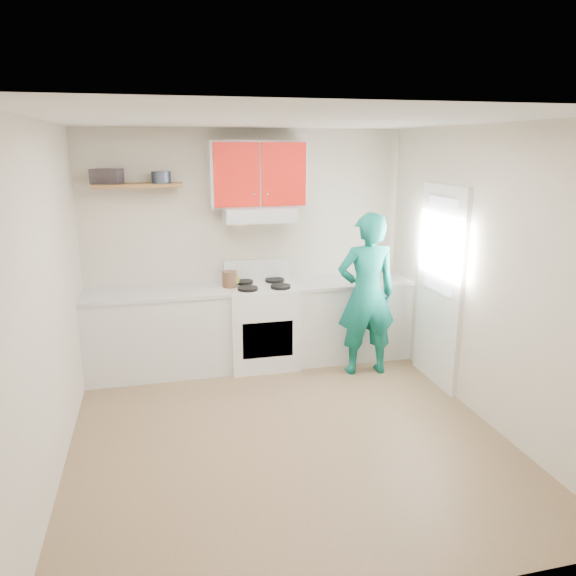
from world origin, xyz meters
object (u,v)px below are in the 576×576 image
object	(u,v)px
person	(367,295)
tin	(161,177)
crock	(230,280)
kettle	(232,280)
stove	(262,325)

from	to	relation	value
person	tin	bearing A→B (deg)	-14.01
crock	person	distance (m)	1.49
tin	kettle	distance (m)	1.30
tin	kettle	xyz separation A→B (m)	(0.69, -0.11, -1.10)
stove	person	size ratio (longest dim) A/B	0.52
tin	kettle	bearing A→B (deg)	-8.77
stove	crock	size ratio (longest dim) A/B	4.73
tin	crock	distance (m)	1.29
stove	crock	bearing A→B (deg)	176.02
tin	crock	size ratio (longest dim) A/B	1.02
kettle	crock	xyz separation A→B (m)	(-0.02, -0.02, 0.00)
tin	person	bearing A→B (deg)	-17.30
tin	crock	xyz separation A→B (m)	(0.66, -0.13, -1.10)
crock	person	size ratio (longest dim) A/B	0.11
stove	person	bearing A→B (deg)	-25.10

